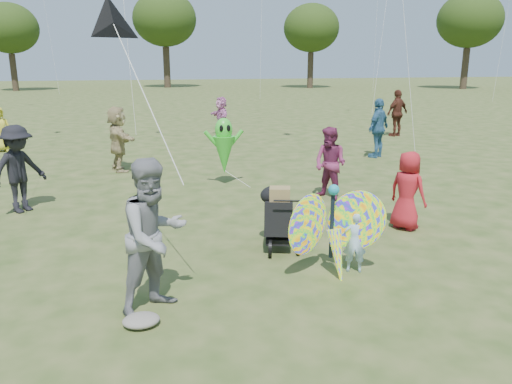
# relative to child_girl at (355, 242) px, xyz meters

# --- Properties ---
(ground) EXTENTS (160.00, 160.00, 0.00)m
(ground) POSITION_rel_child_girl_xyz_m (-1.11, -0.57, -0.48)
(ground) COLOR #51592B
(ground) RESTS_ON ground
(child_girl) EXTENTS (0.41, 0.33, 0.96)m
(child_girl) POSITION_rel_child_girl_xyz_m (0.00, 0.00, 0.00)
(child_girl) COLOR #9FC2E1
(child_girl) RESTS_ON ground
(adult_man) EXTENTS (1.23, 1.17, 1.99)m
(adult_man) POSITION_rel_child_girl_xyz_m (-2.97, -0.49, 0.52)
(adult_man) COLOR gray
(adult_man) RESTS_ON ground
(grey_bag) EXTENTS (0.45, 0.37, 0.14)m
(grey_bag) POSITION_rel_child_girl_xyz_m (-3.19, -0.90, -0.41)
(grey_bag) COLOR gray
(grey_bag) RESTS_ON ground
(crowd_a) EXTENTS (0.77, 0.87, 1.50)m
(crowd_a) POSITION_rel_child_girl_xyz_m (1.81, 1.64, 0.27)
(crowd_a) COLOR #AE1B24
(crowd_a) RESTS_ON ground
(crowd_b) EXTENTS (1.32, 1.34, 1.85)m
(crowd_b) POSITION_rel_child_girl_xyz_m (-5.55, 4.56, 0.44)
(crowd_b) COLOR black
(crowd_b) RESTS_ON ground
(crowd_c) EXTENTS (1.20, 1.04, 1.94)m
(crowd_c) POSITION_rel_child_girl_xyz_m (4.65, 8.44, 0.49)
(crowd_c) COLOR #316287
(crowd_c) RESTS_ON ground
(crowd_d) EXTENTS (1.00, 1.82, 1.87)m
(crowd_d) POSITION_rel_child_girl_xyz_m (-3.63, 8.26, 0.46)
(crowd_d) COLOR tan
(crowd_d) RESTS_ON ground
(crowd_e) EXTENTS (0.98, 1.03, 1.68)m
(crowd_e) POSITION_rel_child_girl_xyz_m (1.17, 3.95, 0.36)
(crowd_e) COLOR #7B2951
(crowd_e) RESTS_ON ground
(crowd_h) EXTENTS (1.23, 0.84, 1.95)m
(crowd_h) POSITION_rel_child_girl_xyz_m (7.65, 12.62, 0.49)
(crowd_h) COLOR #4F251A
(crowd_h) RESTS_ON ground
(crowd_j) EXTENTS (0.77, 1.61, 1.66)m
(crowd_j) POSITION_rel_child_girl_xyz_m (0.43, 14.31, 0.35)
(crowd_j) COLOR #C36FAB
(crowd_j) RESTS_ON ground
(jogging_stroller) EXTENTS (0.69, 1.12, 1.09)m
(jogging_stroller) POSITION_rel_child_girl_xyz_m (-0.85, 1.25, 0.13)
(jogging_stroller) COLOR black
(jogging_stroller) RESTS_ON ground
(butterfly_kite) EXTENTS (1.74, 0.75, 1.61)m
(butterfly_kite) POSITION_rel_child_girl_xyz_m (-0.37, -0.08, 0.20)
(butterfly_kite) COLOR orange
(butterfly_kite) RESTS_ON ground
(delta_kite_rig) EXTENTS (1.22, 2.00, 2.46)m
(delta_kite_rig) POSITION_rel_child_girl_xyz_m (-3.33, 1.27, 3.15)
(delta_kite_rig) COLOR black
(delta_kite_rig) RESTS_ON ground
(alien_kite) EXTENTS (1.12, 0.69, 1.74)m
(alien_kite) POSITION_rel_child_girl_xyz_m (-0.96, 5.82, 0.49)
(alien_kite) COLOR green
(alien_kite) RESTS_ON ground
(tree_line) EXTENTS (91.78, 33.60, 10.79)m
(tree_line) POSITION_rel_child_girl_xyz_m (2.56, 44.42, 6.38)
(tree_line) COLOR #3A2D21
(tree_line) RESTS_ON ground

